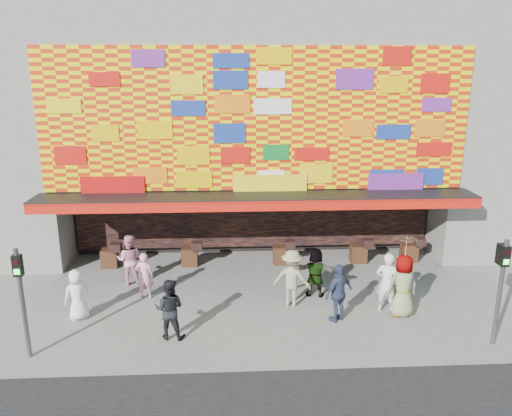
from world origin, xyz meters
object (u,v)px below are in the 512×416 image
at_px(ped_g, 403,286).
at_px(ped_i, 129,260).
at_px(signal_left, 21,291).
at_px(ped_e, 339,293).
at_px(ped_h, 387,283).
at_px(ped_d, 292,278).
at_px(ped_f, 315,272).
at_px(ped_b, 144,276).
at_px(ped_a, 77,295).
at_px(parasol, 406,250).
at_px(signal_right, 501,281).
at_px(ped_c, 169,309).

height_order(ped_g, ped_i, ped_g).
xyz_separation_m(signal_left, ped_e, (8.43, 1.50, -0.97)).
height_order(ped_e, ped_h, ped_h).
bearing_deg(signal_left, ped_i, 68.64).
distance_m(ped_d, ped_e, 1.65).
bearing_deg(ped_f, ped_g, 160.41).
bearing_deg(ped_b, ped_f, -179.51).
relative_size(ped_a, ped_b, 1.00).
xyz_separation_m(signal_left, ped_b, (2.46, 3.34, -1.08)).
relative_size(ped_h, ped_i, 1.07).
xyz_separation_m(ped_e, parasol, (1.98, 0.21, 1.23)).
height_order(signal_left, ped_h, signal_left).
relative_size(ped_b, parasol, 0.87).
height_order(ped_e, ped_i, ped_e).
height_order(ped_e, parasol, parasol).
distance_m(ped_h, parasol, 1.27).
distance_m(signal_right, ped_d, 5.90).
relative_size(signal_right, ped_c, 1.73).
bearing_deg(ped_e, ped_a, -38.11).
distance_m(ped_b, ped_c, 2.78).
bearing_deg(parasol, ped_b, 168.42).
relative_size(ped_a, ped_f, 0.95).
height_order(ped_d, ped_h, ped_h).
xyz_separation_m(ped_i, parasol, (8.65, -2.80, 1.23)).
xyz_separation_m(ped_c, ped_d, (3.61, 1.79, 0.05)).
relative_size(signal_left, ped_h, 1.58).
relative_size(ped_d, ped_f, 1.12).
bearing_deg(ped_a, ped_b, -173.04).
xyz_separation_m(signal_left, ped_f, (8.03, 3.23, -1.04)).
bearing_deg(parasol, ped_g, 0.00).
xyz_separation_m(ped_a, ped_b, (1.76, 1.32, 0.00)).
bearing_deg(ped_b, ped_e, 164.49).
bearing_deg(ped_a, ped_f, 159.52).
distance_m(ped_b, parasol, 8.22).
relative_size(signal_right, ped_f, 1.82).
height_order(ped_b, ped_h, ped_h).
xyz_separation_m(ped_e, ped_i, (-6.66, 3.01, -0.00)).
xyz_separation_m(ped_a, ped_e, (7.73, -0.52, 0.11)).
xyz_separation_m(ped_c, ped_f, (4.47, 2.44, -0.04)).
height_order(ped_a, ped_e, ped_e).
bearing_deg(ped_h, ped_d, 8.16).
height_order(ped_a, ped_d, ped_d).
bearing_deg(ped_i, ped_e, 157.00).
height_order(ped_b, ped_c, ped_c).
height_order(ped_g, parasol, parasol).
bearing_deg(ped_h, signal_right, 158.88).
bearing_deg(signal_left, ped_b, 53.61).
height_order(ped_f, ped_h, ped_h).
relative_size(signal_left, signal_right, 1.00).
xyz_separation_m(signal_left, parasol, (10.41, 1.72, 0.26)).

